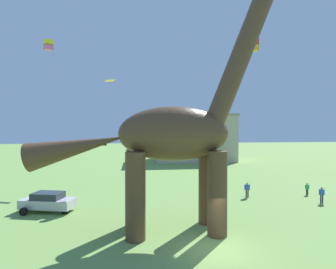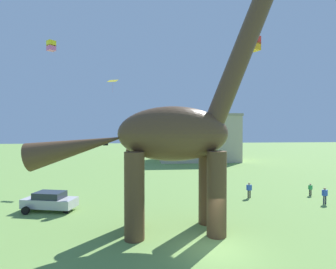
% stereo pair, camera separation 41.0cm
% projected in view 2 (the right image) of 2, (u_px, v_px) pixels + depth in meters
% --- Properties ---
extents(ground_plane, '(240.00, 240.00, 0.00)m').
position_uv_depth(ground_plane, '(215.00, 250.00, 15.11)').
color(ground_plane, '#6B9347').
extents(dinosaur_sculpture, '(16.90, 3.58, 17.66)m').
position_uv_depth(dinosaur_sculpture, '(172.00, 134.00, 17.80)').
color(dinosaur_sculpture, '#513823').
rests_on(dinosaur_sculpture, ground_plane).
extents(parked_sedan_left, '(4.51, 2.77, 1.55)m').
position_uv_depth(parked_sedan_left, '(50.00, 201.00, 22.37)').
color(parked_sedan_left, '#B7B7BC').
rests_on(parked_sedan_left, ground_plane).
extents(person_far_spectator, '(0.46, 0.20, 1.22)m').
position_uv_depth(person_far_spectator, '(310.00, 188.00, 27.53)').
color(person_far_spectator, black).
rests_on(person_far_spectator, ground_plane).
extents(person_photographer, '(0.56, 0.24, 1.48)m').
position_uv_depth(person_photographer, '(325.00, 194.00, 24.38)').
color(person_photographer, '#2D3347').
rests_on(person_photographer, ground_plane).
extents(person_vendor_side, '(0.56, 0.25, 1.50)m').
position_uv_depth(person_vendor_side, '(249.00, 189.00, 26.52)').
color(person_vendor_side, black).
rests_on(person_vendor_side, ground_plane).
extents(kite_mid_right, '(0.97, 0.97, 0.98)m').
position_uv_depth(kite_mid_right, '(51.00, 46.00, 27.07)').
color(kite_mid_right, yellow).
extents(kite_high_right, '(1.51, 1.27, 1.69)m').
position_uv_depth(kite_high_right, '(113.00, 81.00, 36.02)').
color(kite_high_right, yellow).
extents(kite_mid_center, '(0.52, 0.52, 0.62)m').
position_uv_depth(kite_mid_center, '(105.00, 142.00, 24.74)').
color(kite_mid_center, pink).
extents(kite_far_right, '(1.21, 1.21, 1.31)m').
position_uv_depth(kite_far_right, '(254.00, 44.00, 25.50)').
color(kite_far_right, red).
extents(background_building_block, '(16.62, 10.93, 9.93)m').
position_uv_depth(background_building_block, '(197.00, 137.00, 58.99)').
color(background_building_block, '#B7A893').
rests_on(background_building_block, ground_plane).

